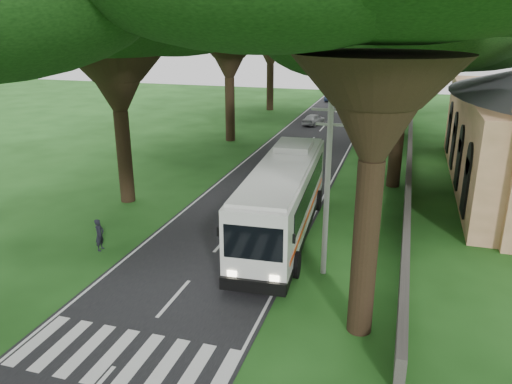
{
  "coord_description": "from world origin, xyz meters",
  "views": [
    {
      "loc": [
        8.43,
        -14.22,
        10.78
      ],
      "look_at": [
        1.17,
        9.81,
        2.2
      ],
      "focal_mm": 35.0,
      "sensor_mm": 36.0,
      "label": 1
    }
  ],
  "objects_px": {
    "coach_bus": "(283,197)",
    "distant_car_c": "(367,95)",
    "distant_car_b": "(331,96)",
    "pole_near": "(327,185)",
    "pole_mid": "(368,110)",
    "pedestrian": "(100,235)",
    "distant_car_a": "(314,119)",
    "pole_far": "(383,82)"
  },
  "relations": [
    {
      "from": "distant_car_a",
      "to": "pedestrian",
      "type": "relative_size",
      "value": 2.2
    },
    {
      "from": "coach_bus",
      "to": "pole_near",
      "type": "bearing_deg",
      "value": -55.99
    },
    {
      "from": "pole_far",
      "to": "coach_bus",
      "type": "bearing_deg",
      "value": -94.41
    },
    {
      "from": "coach_bus",
      "to": "distant_car_b",
      "type": "relative_size",
      "value": 3.53
    },
    {
      "from": "pedestrian",
      "to": "pole_near",
      "type": "bearing_deg",
      "value": -91.15
    },
    {
      "from": "pole_far",
      "to": "pedestrian",
      "type": "bearing_deg",
      "value": -105.12
    },
    {
      "from": "pole_mid",
      "to": "coach_bus",
      "type": "xyz_separation_m",
      "value": [
        -2.8,
        -16.36,
        -2.07
      ]
    },
    {
      "from": "pole_near",
      "to": "pole_far",
      "type": "bearing_deg",
      "value": 90.0
    },
    {
      "from": "distant_car_b",
      "to": "pedestrian",
      "type": "xyz_separation_m",
      "value": [
        -3.4,
        -52.79,
        0.16
      ]
    },
    {
      "from": "distant_car_b",
      "to": "coach_bus",
      "type": "bearing_deg",
      "value": -82.86
    },
    {
      "from": "pole_near",
      "to": "pole_mid",
      "type": "height_order",
      "value": "same"
    },
    {
      "from": "pole_near",
      "to": "distant_car_c",
      "type": "xyz_separation_m",
      "value": [
        -2.77,
        54.58,
        -3.51
      ]
    },
    {
      "from": "pole_near",
      "to": "distant_car_a",
      "type": "bearing_deg",
      "value": 101.32
    },
    {
      "from": "pole_near",
      "to": "pole_mid",
      "type": "distance_m",
      "value": 20.0
    },
    {
      "from": "coach_bus",
      "to": "distant_car_c",
      "type": "xyz_separation_m",
      "value": [
        0.04,
        50.93,
        -1.45
      ]
    },
    {
      "from": "distant_car_c",
      "to": "pedestrian",
      "type": "bearing_deg",
      "value": 76.63
    },
    {
      "from": "distant_car_a",
      "to": "distant_car_c",
      "type": "height_order",
      "value": "distant_car_c"
    },
    {
      "from": "pole_mid",
      "to": "distant_car_b",
      "type": "distance_m",
      "value": 33.07
    },
    {
      "from": "pole_mid",
      "to": "pedestrian",
      "type": "distance_m",
      "value": 23.79
    },
    {
      "from": "pole_mid",
      "to": "distant_car_c",
      "type": "relative_size",
      "value": 1.82
    },
    {
      "from": "pole_mid",
      "to": "distant_car_b",
      "type": "bearing_deg",
      "value": 103.42
    },
    {
      "from": "pole_far",
      "to": "distant_car_b",
      "type": "bearing_deg",
      "value": 122.49
    },
    {
      "from": "pole_near",
      "to": "pole_far",
      "type": "distance_m",
      "value": 40.0
    },
    {
      "from": "coach_bus",
      "to": "distant_car_a",
      "type": "distance_m",
      "value": 30.37
    },
    {
      "from": "distant_car_c",
      "to": "pedestrian",
      "type": "relative_size",
      "value": 2.69
    },
    {
      "from": "distant_car_a",
      "to": "distant_car_b",
      "type": "xyz_separation_m",
      "value": [
        -0.88,
        18.26,
        0.02
      ]
    },
    {
      "from": "coach_bus",
      "to": "distant_car_a",
      "type": "xyz_separation_m",
      "value": [
        -3.95,
        30.08,
        -1.47
      ]
    },
    {
      "from": "pole_near",
      "to": "distant_car_a",
      "type": "relative_size",
      "value": 2.23
    },
    {
      "from": "distant_car_a",
      "to": "pole_near",
      "type": "bearing_deg",
      "value": 115.35
    },
    {
      "from": "distant_car_b",
      "to": "pole_near",
      "type": "bearing_deg",
      "value": -80.22
    },
    {
      "from": "pole_far",
      "to": "pole_near",
      "type": "bearing_deg",
      "value": -90.0
    },
    {
      "from": "pole_near",
      "to": "pole_mid",
      "type": "bearing_deg",
      "value": 90.0
    },
    {
      "from": "pole_near",
      "to": "distant_car_b",
      "type": "xyz_separation_m",
      "value": [
        -7.63,
        51.98,
        -3.52
      ]
    },
    {
      "from": "pole_mid",
      "to": "pedestrian",
      "type": "relative_size",
      "value": 4.9
    },
    {
      "from": "distant_car_c",
      "to": "pedestrian",
      "type": "distance_m",
      "value": 56.0
    },
    {
      "from": "pole_mid",
      "to": "coach_bus",
      "type": "height_order",
      "value": "pole_mid"
    },
    {
      "from": "pole_near",
      "to": "pedestrian",
      "type": "relative_size",
      "value": 4.9
    },
    {
      "from": "pedestrian",
      "to": "distant_car_c",
      "type": "bearing_deg",
      "value": -13.82
    },
    {
      "from": "pole_mid",
      "to": "distant_car_c",
      "type": "xyz_separation_m",
      "value": [
        -2.77,
        34.58,
        -3.51
      ]
    },
    {
      "from": "pole_far",
      "to": "coach_bus",
      "type": "height_order",
      "value": "pole_far"
    },
    {
      "from": "distant_car_b",
      "to": "distant_car_c",
      "type": "bearing_deg",
      "value": 29.54
    },
    {
      "from": "coach_bus",
      "to": "distant_car_b",
      "type": "bearing_deg",
      "value": 92.13
    }
  ]
}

